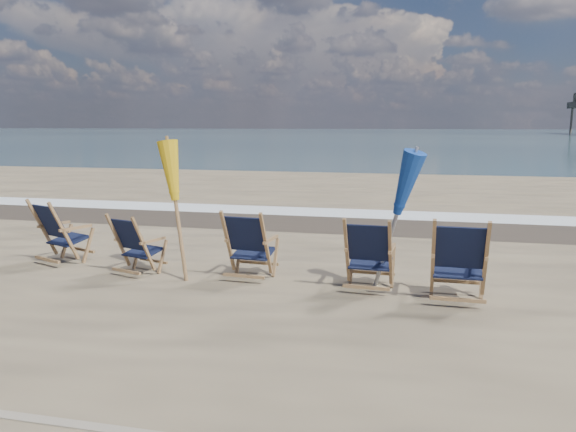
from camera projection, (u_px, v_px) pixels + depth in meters
name	position (u px, v px, depth m)	size (l,w,h in m)	color
ocean	(413.00, 134.00, 129.13)	(400.00, 400.00, 0.00)	#3D5B66
surf_foam	(343.00, 213.00, 14.13)	(200.00, 1.40, 0.01)	silver
wet_sand_strip	(334.00, 223.00, 12.69)	(200.00, 2.60, 0.00)	#42362A
beach_chair_0	(64.00, 234.00, 8.70)	(0.68, 0.76, 1.06)	black
beach_chair_1	(144.00, 247.00, 8.09)	(0.60, 0.67, 0.93)	black
beach_chair_2	(266.00, 247.00, 7.85)	(0.66, 0.75, 1.04)	black
beach_chair_3	(390.00, 256.00, 7.30)	(0.66, 0.74, 1.03)	black
beach_chair_4	(486.00, 263.00, 6.78)	(0.71, 0.80, 1.11)	black
umbrella_yellow	(176.00, 177.00, 7.91)	(0.30, 0.30, 1.99)	olive
umbrella_blue	(394.00, 185.00, 7.32)	(0.30, 0.30, 1.94)	#A5A5AD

